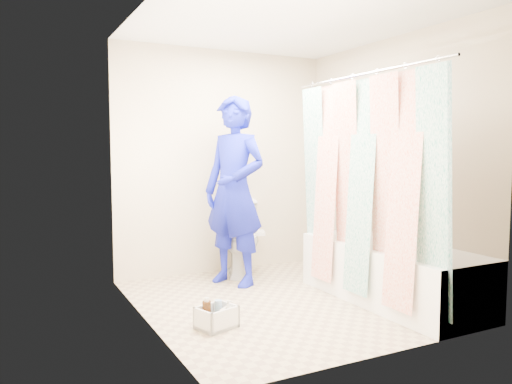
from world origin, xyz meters
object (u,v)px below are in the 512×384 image
bathtub (391,271)px  toilet (240,237)px  plumber (234,191)px  cleaning_caddy (218,318)px

bathtub → toilet: (-0.75, 1.51, 0.12)m
toilet → plumber: bearing=-102.9°
bathtub → plumber: plumber is taller
bathtub → toilet: size_ratio=2.23×
bathtub → cleaning_caddy: size_ratio=5.35×
cleaning_caddy → toilet: bearing=41.5°
plumber → cleaning_caddy: (-0.64, -1.08, -0.85)m
toilet → plumber: size_ratio=0.42×
toilet → cleaning_caddy: size_ratio=2.40×
plumber → cleaning_caddy: size_ratio=5.67×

